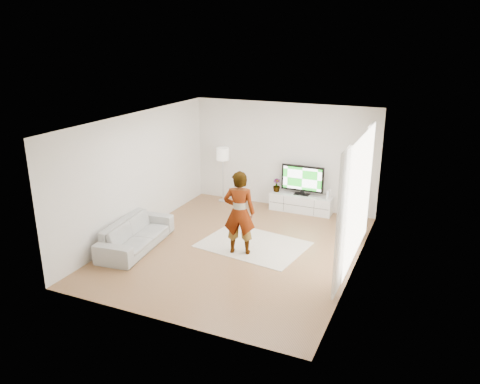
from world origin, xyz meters
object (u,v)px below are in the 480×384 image
at_px(media_console, 301,203).
at_px(rug, 253,245).
at_px(television, 302,179).
at_px(player, 239,213).
at_px(sofa, 136,234).
at_px(floor_lamp, 223,156).

xyz_separation_m(media_console, rug, (-0.36, -2.46, -0.22)).
relative_size(television, player, 0.62).
xyz_separation_m(rug, player, (-0.12, -0.49, 0.91)).
xyz_separation_m(sofa, floor_lamp, (0.40, 3.53, 0.98)).
xyz_separation_m(television, sofa, (-2.65, -3.63, -0.58)).
bearing_deg(rug, media_console, 81.74).
bearing_deg(television, sofa, -126.17).
xyz_separation_m(media_console, floor_lamp, (-2.25, -0.06, 1.05)).
bearing_deg(rug, floor_lamp, 128.31).
bearing_deg(sofa, television, -42.41).
bearing_deg(television, media_console, -90.00).
distance_m(rug, floor_lamp, 3.31).
relative_size(media_console, sofa, 0.78).
relative_size(media_console, television, 1.46).
bearing_deg(floor_lamp, television, 2.36).
bearing_deg(sofa, floor_lamp, -12.74).
distance_m(rug, sofa, 2.58).
height_order(media_console, floor_lamp, floor_lamp).
bearing_deg(media_console, floor_lamp, -178.34).
height_order(media_console, television, television).
distance_m(rug, player, 1.04).
xyz_separation_m(player, sofa, (-2.17, -0.65, -0.60)).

